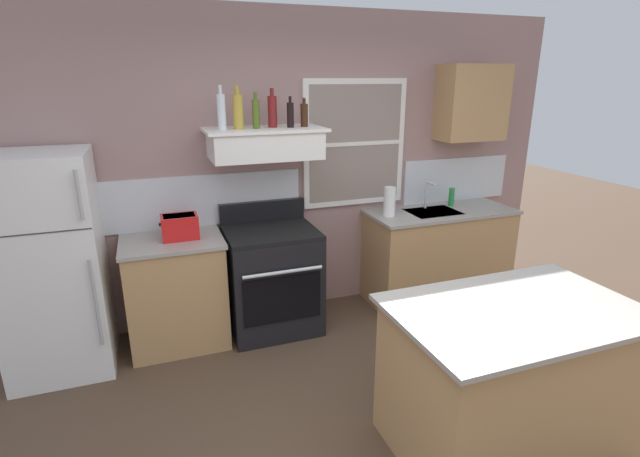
# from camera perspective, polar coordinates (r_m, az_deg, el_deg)

# --- Properties ---
(back_wall) EXTENTS (5.40, 0.11, 2.70)m
(back_wall) POSITION_cam_1_polar(r_m,az_deg,el_deg) (4.32, -3.70, 7.22)
(back_wall) COLOR gray
(back_wall) RESTS_ON ground_plane
(refrigerator) EXTENTS (0.70, 0.72, 1.65)m
(refrigerator) POSITION_cam_1_polar(r_m,az_deg,el_deg) (3.99, -29.47, -3.91)
(refrigerator) COLOR white
(refrigerator) RESTS_ON ground_plane
(counter_left_of_stove) EXTENTS (0.79, 0.63, 0.91)m
(counter_left_of_stove) POSITION_cam_1_polar(r_m,az_deg,el_deg) (4.12, -16.79, -7.22)
(counter_left_of_stove) COLOR tan
(counter_left_of_stove) RESTS_ON ground_plane
(toaster) EXTENTS (0.30, 0.20, 0.19)m
(toaster) POSITION_cam_1_polar(r_m,az_deg,el_deg) (3.93, -16.43, 0.24)
(toaster) COLOR red
(toaster) RESTS_ON counter_left_of_stove
(stove_range) EXTENTS (0.76, 0.69, 1.09)m
(stove_range) POSITION_cam_1_polar(r_m,az_deg,el_deg) (4.18, -5.74, -5.98)
(stove_range) COLOR black
(stove_range) RESTS_ON ground_plane
(range_hood_shelf) EXTENTS (0.96, 0.52, 0.24)m
(range_hood_shelf) POSITION_cam_1_polar(r_m,az_deg,el_deg) (3.95, -6.62, 10.13)
(range_hood_shelf) COLOR white
(bottle_clear_tall) EXTENTS (0.06, 0.06, 0.33)m
(bottle_clear_tall) POSITION_cam_1_polar(r_m,az_deg,el_deg) (3.83, -11.71, 13.58)
(bottle_clear_tall) COLOR silver
(bottle_clear_tall) RESTS_ON range_hood_shelf
(bottle_champagne_gold_foil) EXTENTS (0.08, 0.08, 0.33)m
(bottle_champagne_gold_foil) POSITION_cam_1_polar(r_m,az_deg,el_deg) (3.86, -9.79, 13.68)
(bottle_champagne_gold_foil) COLOR #B29333
(bottle_champagne_gold_foil) RESTS_ON range_hood_shelf
(bottle_olive_oil_square) EXTENTS (0.06, 0.06, 0.28)m
(bottle_olive_oil_square) POSITION_cam_1_polar(r_m,az_deg,el_deg) (3.88, -7.67, 13.49)
(bottle_olive_oil_square) COLOR #4C601E
(bottle_olive_oil_square) RESTS_ON range_hood_shelf
(bottle_red_label_wine) EXTENTS (0.07, 0.07, 0.31)m
(bottle_red_label_wine) POSITION_cam_1_polar(r_m,az_deg,el_deg) (3.96, -5.72, 13.81)
(bottle_red_label_wine) COLOR maroon
(bottle_red_label_wine) RESTS_ON range_hood_shelf
(bottle_balsamic_dark) EXTENTS (0.06, 0.06, 0.24)m
(bottle_balsamic_dark) POSITION_cam_1_polar(r_m,az_deg,el_deg) (3.94, -3.57, 13.46)
(bottle_balsamic_dark) COLOR black
(bottle_balsamic_dark) RESTS_ON range_hood_shelf
(bottle_brown_stout) EXTENTS (0.06, 0.06, 0.23)m
(bottle_brown_stout) POSITION_cam_1_polar(r_m,az_deg,el_deg) (4.00, -1.90, 13.45)
(bottle_brown_stout) COLOR #381E0F
(bottle_brown_stout) RESTS_ON range_hood_shelf
(counter_right_with_sink) EXTENTS (1.43, 0.63, 0.91)m
(counter_right_with_sink) POSITION_cam_1_polar(r_m,az_deg,el_deg) (4.88, 13.86, -2.98)
(counter_right_with_sink) COLOR tan
(counter_right_with_sink) RESTS_ON ground_plane
(sink_faucet) EXTENTS (0.03, 0.17, 0.28)m
(sink_faucet) POSITION_cam_1_polar(r_m,az_deg,el_deg) (4.72, 12.76, 4.39)
(sink_faucet) COLOR silver
(sink_faucet) RESTS_ON counter_right_with_sink
(paper_towel_roll) EXTENTS (0.11, 0.11, 0.27)m
(paper_towel_roll) POSITION_cam_1_polar(r_m,az_deg,el_deg) (4.42, 8.32, 3.20)
(paper_towel_roll) COLOR white
(paper_towel_roll) RESTS_ON counter_right_with_sink
(dish_soap_bottle) EXTENTS (0.06, 0.06, 0.18)m
(dish_soap_bottle) POSITION_cam_1_polar(r_m,az_deg,el_deg) (4.90, 15.44, 3.64)
(dish_soap_bottle) COLOR #268C3F
(dish_soap_bottle) RESTS_ON counter_right_with_sink
(kitchen_island) EXTENTS (1.40, 0.90, 0.91)m
(kitchen_island) POSITION_cam_1_polar(r_m,az_deg,el_deg) (3.13, 21.57, -16.26)
(kitchen_island) COLOR tan
(kitchen_island) RESTS_ON ground_plane
(upper_cabinet_right) EXTENTS (0.64, 0.32, 0.70)m
(upper_cabinet_right) POSITION_cam_1_polar(r_m,az_deg,el_deg) (4.90, 17.73, 14.14)
(upper_cabinet_right) COLOR tan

